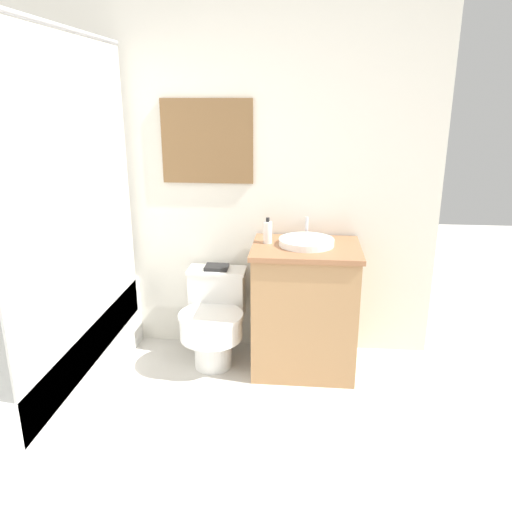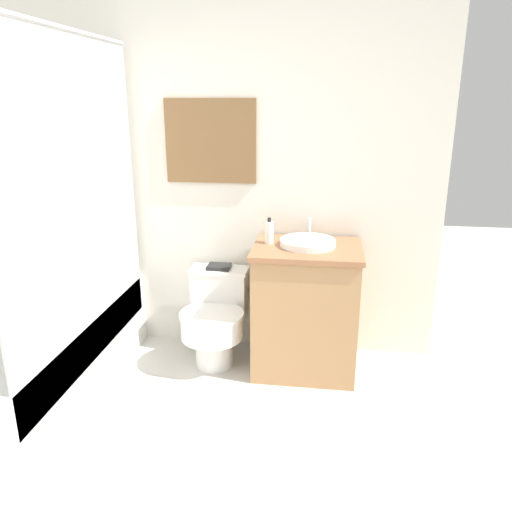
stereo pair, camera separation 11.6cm
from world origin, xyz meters
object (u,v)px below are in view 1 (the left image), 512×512
(toilet, at_px, (214,319))
(sink, at_px, (306,242))
(book_on_tank, at_px, (217,267))
(soap_bottle, at_px, (268,232))

(toilet, xyz_separation_m, sink, (0.57, 0.03, 0.52))
(book_on_tank, bearing_deg, sink, -11.57)
(soap_bottle, distance_m, book_on_tank, 0.44)
(sink, distance_m, soap_bottle, 0.24)
(soap_bottle, xyz_separation_m, book_on_tank, (-0.34, 0.10, -0.27))
(sink, xyz_separation_m, soap_bottle, (-0.24, 0.02, 0.05))
(soap_bottle, bearing_deg, toilet, -171.66)
(sink, xyz_separation_m, book_on_tank, (-0.57, 0.12, -0.22))
(toilet, height_order, soap_bottle, soap_bottle)
(book_on_tank, bearing_deg, soap_bottle, -16.06)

